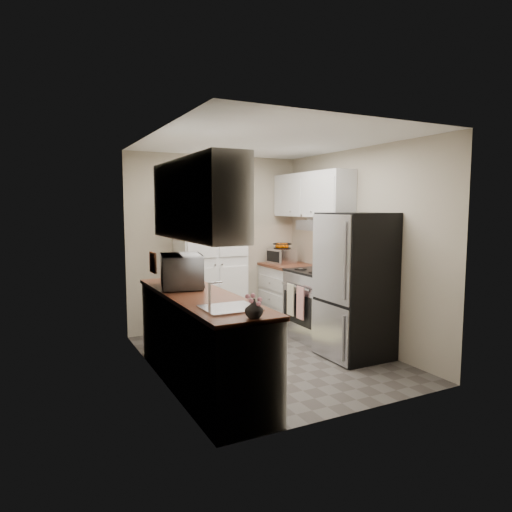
{
  "coord_description": "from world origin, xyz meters",
  "views": [
    {
      "loc": [
        -2.49,
        -4.57,
        1.77
      ],
      "look_at": [
        -0.08,
        0.15,
        1.19
      ],
      "focal_mm": 32.0,
      "sensor_mm": 36.0,
      "label": 1
    }
  ],
  "objects": [
    {
      "name": "electric_range",
      "position": [
        0.97,
        0.39,
        0.48
      ],
      "size": [
        0.71,
        0.78,
        1.13
      ],
      "color": "#B7B7BC",
      "rests_on": "ground"
    },
    {
      "name": "flower_vase",
      "position": [
        -0.95,
        -1.52,
        0.99
      ],
      "size": [
        0.18,
        0.18,
        0.15
      ],
      "primitive_type": "imported",
      "rotation": [
        0.0,
        0.0,
        0.28
      ],
      "color": "white",
      "rests_on": "countertop_left"
    },
    {
      "name": "countertop_left",
      "position": [
        -0.99,
        -0.43,
        0.9
      ],
      "size": [
        0.63,
        2.33,
        0.04
      ],
      "primitive_type": "cube",
      "color": "brown",
      "rests_on": "base_cabinet_left"
    },
    {
      "name": "ground",
      "position": [
        0.0,
        0.0,
        0.0
      ],
      "size": [
        3.2,
        3.2,
        0.0
      ],
      "primitive_type": "plane",
      "color": "#56514C",
      "rests_on": "ground"
    },
    {
      "name": "pantry_cabinet",
      "position": [
        -0.2,
        1.32,
        1.0
      ],
      "size": [
        0.9,
        0.55,
        2.0
      ],
      "primitive_type": "cube",
      "color": "silver",
      "rests_on": "ground"
    },
    {
      "name": "cutting_board",
      "position": [
        -0.89,
        0.6,
        1.06
      ],
      "size": [
        0.09,
        0.21,
        0.27
      ],
      "primitive_type": "cube",
      "rotation": [
        0.0,
        0.0,
        -0.37
      ],
      "color": "#3C8B33",
      "rests_on": "countertop_left"
    },
    {
      "name": "refrigerator",
      "position": [
        0.94,
        -0.41,
        0.85
      ],
      "size": [
        0.7,
        0.72,
        1.7
      ],
      "primitive_type": "cube",
      "color": "#B7B7BC",
      "rests_on": "ground"
    },
    {
      "name": "toaster_oven",
      "position": [
        0.96,
        1.34,
        1.03
      ],
      "size": [
        0.34,
        0.41,
        0.22
      ],
      "primitive_type": "cube",
      "rotation": [
        0.0,
        0.0,
        0.13
      ],
      "color": "silver",
      "rests_on": "countertop_right"
    },
    {
      "name": "countertop_right",
      "position": [
        0.99,
        1.19,
        0.9
      ],
      "size": [
        0.63,
        0.83,
        0.04
      ],
      "primitive_type": "cube",
      "color": "brown",
      "rests_on": "base_cabinet_right"
    },
    {
      "name": "fruit_basket",
      "position": [
        0.98,
        1.36,
        1.2
      ],
      "size": [
        0.32,
        0.32,
        0.12
      ],
      "primitive_type": null,
      "rotation": [
        0.0,
        0.0,
        0.16
      ],
      "color": "#DC5A00",
      "rests_on": "toaster_oven"
    },
    {
      "name": "base_cabinet_left",
      "position": [
        -0.99,
        -0.43,
        0.44
      ],
      "size": [
        0.6,
        2.3,
        0.88
      ],
      "primitive_type": "cube",
      "color": "silver",
      "rests_on": "ground"
    },
    {
      "name": "microwave",
      "position": [
        -1.02,
        0.03,
        1.09
      ],
      "size": [
        0.55,
        0.7,
        0.34
      ],
      "primitive_type": "imported",
      "rotation": [
        0.0,
        0.0,
        1.35
      ],
      "color": "silver",
      "rests_on": "countertop_left"
    },
    {
      "name": "wine_bottle",
      "position": [
        -1.1,
        0.37,
        1.08
      ],
      "size": [
        0.08,
        0.08,
        0.31
      ],
      "primitive_type": "cylinder",
      "color": "black",
      "rests_on": "countertop_left"
    },
    {
      "name": "base_cabinet_right",
      "position": [
        0.99,
        1.19,
        0.44
      ],
      "size": [
        0.6,
        0.8,
        0.88
      ],
      "primitive_type": "cube",
      "color": "silver",
      "rests_on": "ground"
    },
    {
      "name": "room_shell",
      "position": [
        -0.02,
        -0.01,
        1.63
      ],
      "size": [
        2.64,
        3.24,
        2.52
      ],
      "color": "#BFB79A",
      "rests_on": "ground"
    },
    {
      "name": "kitchen_mat",
      "position": [
        0.02,
        0.62,
        0.01
      ],
      "size": [
        0.85,
        1.03,
        0.01
      ],
      "primitive_type": "cube",
      "rotation": [
        0.0,
        0.0,
        -0.4
      ],
      "color": "#C4BE86",
      "rests_on": "ground"
    }
  ]
}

